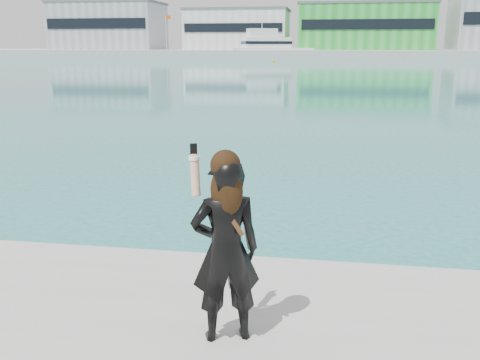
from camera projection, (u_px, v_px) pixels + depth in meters
name	position (u px, v px, depth m)	size (l,w,h in m)	color
far_quay	(329.00, 54.00, 129.38)	(320.00, 40.00, 2.00)	#9E9E99
warehouse_grey_left	(109.00, 26.00, 134.52)	(26.52, 16.36, 11.50)	gray
warehouse_white	(238.00, 29.00, 129.53)	(24.48, 15.35, 9.50)	silver
warehouse_green	(365.00, 27.00, 124.64)	(30.60, 16.36, 10.50)	green
flagpole_left	(166.00, 30.00, 125.43)	(1.28, 0.16, 8.00)	silver
flagpole_right	(433.00, 29.00, 115.91)	(1.28, 0.16, 8.00)	silver
motor_yacht	(268.00, 48.00, 117.62)	(19.00, 12.19, 8.63)	white
buoy_far	(273.00, 62.00, 101.35)	(0.50, 0.50, 0.50)	yellow
woman	(225.00, 245.00, 4.23)	(0.64, 0.53, 1.60)	black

